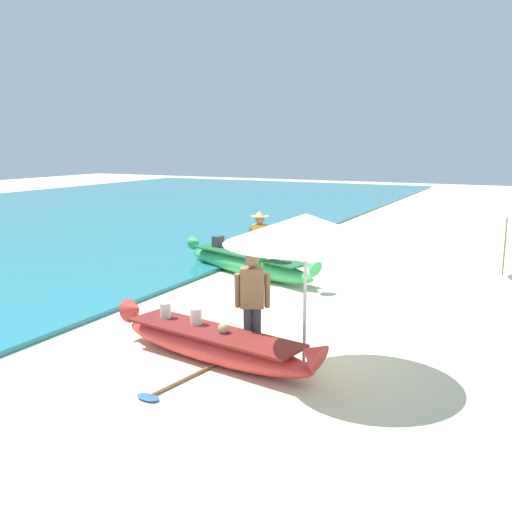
# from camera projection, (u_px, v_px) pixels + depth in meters

# --- Properties ---
(ground_plane) EXTENTS (80.00, 80.00, 0.00)m
(ground_plane) POSITION_uv_depth(u_px,v_px,m) (290.00, 340.00, 9.72)
(ground_plane) COLOR beige
(sea) EXTENTS (24.00, 56.00, 0.10)m
(sea) POSITION_uv_depth(u_px,v_px,m) (17.00, 223.00, 23.64)
(sea) COLOR teal
(sea) RESTS_ON ground
(boat_red_foreground) EXTENTS (3.96, 1.32, 0.76)m
(boat_red_foreground) POSITION_uv_depth(u_px,v_px,m) (212.00, 344.00, 8.79)
(boat_red_foreground) COLOR red
(boat_red_foreground) RESTS_ON ground
(boat_green_midground) EXTENTS (4.59, 2.21, 0.84)m
(boat_green_midground) POSITION_uv_depth(u_px,v_px,m) (247.00, 263.00, 14.46)
(boat_green_midground) COLOR #38B760
(boat_green_midground) RESTS_ON ground
(person_vendor_hatted) EXTENTS (0.58, 0.44, 1.74)m
(person_vendor_hatted) POSITION_uv_depth(u_px,v_px,m) (260.00, 241.00, 13.57)
(person_vendor_hatted) COLOR green
(person_vendor_hatted) RESTS_ON ground
(person_tourist_customer) EXTENTS (0.59, 0.42, 1.68)m
(person_tourist_customer) POSITION_uv_depth(u_px,v_px,m) (252.00, 300.00, 8.74)
(person_tourist_customer) COLOR #333842
(person_tourist_customer) RESTS_ON ground
(patio_umbrella_large) EXTENTS (2.39, 2.39, 2.34)m
(patio_umbrella_large) POSITION_uv_depth(u_px,v_px,m) (306.00, 229.00, 8.05)
(patio_umbrella_large) COLOR #B7B7BC
(patio_umbrella_large) RESTS_ON ground
(parasol_row_0) EXTENTS (1.60, 1.60, 1.91)m
(parasol_row_0) POSITION_uv_depth(u_px,v_px,m) (508.00, 207.00, 14.13)
(parasol_row_0) COLOR #8E6B47
(parasol_row_0) RESTS_ON ground
(paddle) EXTENTS (0.45, 1.57, 0.05)m
(paddle) POSITION_uv_depth(u_px,v_px,m) (172.00, 385.00, 7.86)
(paddle) COLOR #8E6B47
(paddle) RESTS_ON ground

